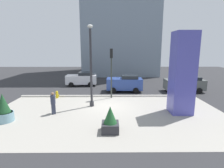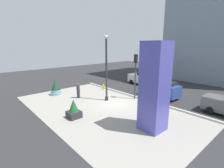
{
  "view_description": "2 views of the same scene",
  "coord_description": "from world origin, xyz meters",
  "px_view_note": "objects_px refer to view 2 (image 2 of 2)",
  "views": [
    {
      "loc": [
        0.2,
        -14.72,
        4.91
      ],
      "look_at": [
        0.32,
        -0.97,
        2.16
      ],
      "focal_mm": 28.52,
      "sensor_mm": 36.0,
      "label": 1
    },
    {
      "loc": [
        11.88,
        -11.0,
        5.93
      ],
      "look_at": [
        0.35,
        -0.75,
        2.25
      ],
      "focal_mm": 26.89,
      "sensor_mm": 36.0,
      "label": 2
    }
  ],
  "objects_px": {
    "traffic_light_far_side": "(136,70)",
    "car_curb_west": "(162,89)",
    "potted_plant_by_pillar": "(56,88)",
    "potted_plant_near_right": "(74,110)",
    "fire_hydrant": "(104,87)",
    "car_intersection": "(142,78)",
    "art_pillar_blue": "(154,87)",
    "lamp_post": "(106,70)",
    "pedestrian_on_sidewalk": "(78,90)"
  },
  "relations": [
    {
      "from": "fire_hydrant",
      "to": "traffic_light_far_side",
      "type": "distance_m",
      "value": 6.2
    },
    {
      "from": "car_curb_west",
      "to": "pedestrian_on_sidewalk",
      "type": "xyz_separation_m",
      "value": [
        -6.0,
        -7.27,
        -0.01
      ]
    },
    {
      "from": "lamp_post",
      "to": "art_pillar_blue",
      "type": "xyz_separation_m",
      "value": [
        7.01,
        -1.6,
        -0.24
      ]
    },
    {
      "from": "art_pillar_blue",
      "to": "fire_hydrant",
      "type": "xyz_separation_m",
      "value": [
        -10.77,
        4.2,
        -2.7
      ]
    },
    {
      "from": "potted_plant_by_pillar",
      "to": "fire_hydrant",
      "type": "height_order",
      "value": "potted_plant_by_pillar"
    },
    {
      "from": "lamp_post",
      "to": "art_pillar_blue",
      "type": "distance_m",
      "value": 7.19
    },
    {
      "from": "fire_hydrant",
      "to": "traffic_light_far_side",
      "type": "relative_size",
      "value": 0.15
    },
    {
      "from": "art_pillar_blue",
      "to": "car_intersection",
      "type": "distance_m",
      "value": 14.06
    },
    {
      "from": "lamp_post",
      "to": "pedestrian_on_sidewalk",
      "type": "relative_size",
      "value": 3.96
    },
    {
      "from": "car_curb_west",
      "to": "potted_plant_by_pillar",
      "type": "bearing_deg",
      "value": -136.0
    },
    {
      "from": "art_pillar_blue",
      "to": "pedestrian_on_sidewalk",
      "type": "xyz_separation_m",
      "value": [
        -9.71,
        -0.27,
        -2.12
      ]
    },
    {
      "from": "potted_plant_near_right",
      "to": "pedestrian_on_sidewalk",
      "type": "distance_m",
      "value": 5.23
    },
    {
      "from": "potted_plant_near_right",
      "to": "car_curb_west",
      "type": "height_order",
      "value": "car_curb_west"
    },
    {
      "from": "car_curb_west",
      "to": "pedestrian_on_sidewalk",
      "type": "distance_m",
      "value": 9.42
    },
    {
      "from": "lamp_post",
      "to": "car_curb_west",
      "type": "relative_size",
      "value": 1.65
    },
    {
      "from": "traffic_light_far_side",
      "to": "pedestrian_on_sidewalk",
      "type": "relative_size",
      "value": 2.86
    },
    {
      "from": "lamp_post",
      "to": "fire_hydrant",
      "type": "relative_size",
      "value": 9.05
    },
    {
      "from": "art_pillar_blue",
      "to": "potted_plant_by_pillar",
      "type": "xyz_separation_m",
      "value": [
        -12.64,
        -1.62,
        -2.23
      ]
    },
    {
      "from": "lamp_post",
      "to": "potted_plant_by_pillar",
      "type": "xyz_separation_m",
      "value": [
        -5.63,
        -3.22,
        -2.47
      ]
    },
    {
      "from": "art_pillar_blue",
      "to": "car_curb_west",
      "type": "distance_m",
      "value": 8.19
    },
    {
      "from": "art_pillar_blue",
      "to": "potted_plant_by_pillar",
      "type": "distance_m",
      "value": 12.93
    },
    {
      "from": "potted_plant_by_pillar",
      "to": "car_intersection",
      "type": "distance_m",
      "value": 12.5
    },
    {
      "from": "car_curb_west",
      "to": "pedestrian_on_sidewalk",
      "type": "height_order",
      "value": "car_curb_west"
    },
    {
      "from": "car_curb_west",
      "to": "fire_hydrant",
      "type": "bearing_deg",
      "value": -158.4
    },
    {
      "from": "art_pillar_blue",
      "to": "traffic_light_far_side",
      "type": "xyz_separation_m",
      "value": [
        -5.3,
        4.23,
        0.22
      ]
    },
    {
      "from": "potted_plant_near_right",
      "to": "pedestrian_on_sidewalk",
      "type": "height_order",
      "value": "pedestrian_on_sidewalk"
    },
    {
      "from": "traffic_light_far_side",
      "to": "car_curb_west",
      "type": "height_order",
      "value": "traffic_light_far_side"
    },
    {
      "from": "potted_plant_near_right",
      "to": "fire_hydrant",
      "type": "distance_m",
      "value": 9.17
    },
    {
      "from": "potted_plant_near_right",
      "to": "potted_plant_by_pillar",
      "type": "relative_size",
      "value": 0.81
    },
    {
      "from": "car_intersection",
      "to": "car_curb_west",
      "type": "xyz_separation_m",
      "value": [
        5.5,
        -3.41,
        0.05
      ]
    },
    {
      "from": "potted_plant_by_pillar",
      "to": "potted_plant_near_right",
      "type": "bearing_deg",
      "value": -12.61
    },
    {
      "from": "potted_plant_by_pillar",
      "to": "car_curb_west",
      "type": "height_order",
      "value": "potted_plant_by_pillar"
    },
    {
      "from": "potted_plant_near_right",
      "to": "traffic_light_far_side",
      "type": "distance_m",
      "value": 7.91
    },
    {
      "from": "pedestrian_on_sidewalk",
      "to": "traffic_light_far_side",
      "type": "bearing_deg",
      "value": 45.58
    },
    {
      "from": "art_pillar_blue",
      "to": "potted_plant_near_right",
      "type": "relative_size",
      "value": 3.87
    },
    {
      "from": "traffic_light_far_side",
      "to": "potted_plant_by_pillar",
      "type": "bearing_deg",
      "value": -141.42
    },
    {
      "from": "fire_hydrant",
      "to": "pedestrian_on_sidewalk",
      "type": "height_order",
      "value": "pedestrian_on_sidewalk"
    },
    {
      "from": "art_pillar_blue",
      "to": "fire_hydrant",
      "type": "relative_size",
      "value": 8.19
    },
    {
      "from": "fire_hydrant",
      "to": "car_intersection",
      "type": "bearing_deg",
      "value": 75.93
    },
    {
      "from": "art_pillar_blue",
      "to": "traffic_light_far_side",
      "type": "distance_m",
      "value": 6.79
    },
    {
      "from": "art_pillar_blue",
      "to": "fire_hydrant",
      "type": "distance_m",
      "value": 11.87
    },
    {
      "from": "lamp_post",
      "to": "car_intersection",
      "type": "bearing_deg",
      "value": 104.11
    },
    {
      "from": "potted_plant_by_pillar",
      "to": "pedestrian_on_sidewalk",
      "type": "bearing_deg",
      "value": 24.77
    },
    {
      "from": "art_pillar_blue",
      "to": "potted_plant_by_pillar",
      "type": "height_order",
      "value": "art_pillar_blue"
    },
    {
      "from": "lamp_post",
      "to": "car_curb_west",
      "type": "bearing_deg",
      "value": 58.61
    },
    {
      "from": "art_pillar_blue",
      "to": "car_intersection",
      "type": "relative_size",
      "value": 1.51
    },
    {
      "from": "potted_plant_near_right",
      "to": "car_intersection",
      "type": "xyz_separation_m",
      "value": [
        -3.81,
        13.64,
        0.23
      ]
    },
    {
      "from": "art_pillar_blue",
      "to": "car_intersection",
      "type": "height_order",
      "value": "art_pillar_blue"
    },
    {
      "from": "lamp_post",
      "to": "potted_plant_by_pillar",
      "type": "distance_m",
      "value": 6.94
    },
    {
      "from": "art_pillar_blue",
      "to": "car_intersection",
      "type": "bearing_deg",
      "value": 131.55
    }
  ]
}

